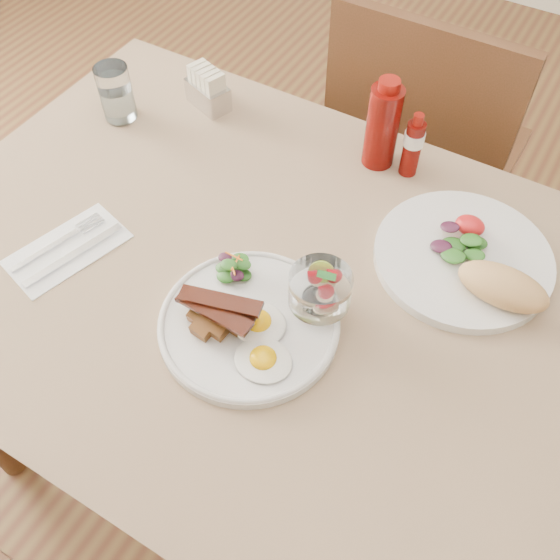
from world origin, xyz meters
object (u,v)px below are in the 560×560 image
at_px(fruit_cup, 320,289).
at_px(sugar_caddy, 208,90).
at_px(chair_far, 420,155).
at_px(water_glass, 117,96).
at_px(second_plate, 472,263).
at_px(main_plate, 249,324).
at_px(hot_sauce_bottle, 413,145).
at_px(ketchup_bottle, 383,125).
at_px(table, 286,314).

relative_size(fruit_cup, sugar_caddy, 0.92).
relative_size(chair_far, water_glass, 8.18).
bearing_deg(chair_far, second_plate, -63.00).
relative_size(main_plate, hot_sauce_bottle, 2.13).
height_order(ketchup_bottle, hot_sauce_bottle, ketchup_bottle).
distance_m(main_plate, second_plate, 0.38).
relative_size(chair_far, main_plate, 3.32).
height_order(chair_far, water_glass, chair_far).
bearing_deg(second_plate, water_glass, 178.30).
distance_m(table, chair_far, 0.68).
bearing_deg(main_plate, ketchup_bottle, 88.82).
height_order(chair_far, second_plate, chair_far).
distance_m(table, hot_sauce_bottle, 0.38).
height_order(table, chair_far, chair_far).
xyz_separation_m(chair_far, main_plate, (-0.01, -0.77, 0.24)).
bearing_deg(ketchup_bottle, chair_far, 90.15).
bearing_deg(second_plate, chair_far, 117.00).
bearing_deg(sugar_caddy, hot_sauce_bottle, 22.14).
height_order(fruit_cup, sugar_caddy, fruit_cup).
relative_size(table, main_plate, 4.75).
relative_size(main_plate, ketchup_bottle, 1.56).
height_order(second_plate, water_glass, water_glass).
relative_size(second_plate, hot_sauce_bottle, 2.30).
xyz_separation_m(main_plate, fruit_cup, (0.08, 0.07, 0.06)).
relative_size(ketchup_bottle, water_glass, 1.58).
bearing_deg(second_plate, sugar_caddy, 166.97).
bearing_deg(water_glass, chair_far, 42.41).
height_order(table, second_plate, second_plate).
distance_m(ketchup_bottle, hot_sauce_bottle, 0.07).
relative_size(main_plate, second_plate, 0.93).
height_order(hot_sauce_bottle, water_glass, hot_sauce_bottle).
relative_size(main_plate, fruit_cup, 2.90).
bearing_deg(water_glass, main_plate, -31.23).
bearing_deg(main_plate, water_glass, 148.77).
relative_size(chair_far, sugar_caddy, 8.88).
height_order(table, fruit_cup, fruit_cup).
bearing_deg(fruit_cup, sugar_caddy, 141.84).
distance_m(chair_far, main_plate, 0.80).
relative_size(fruit_cup, hot_sauce_bottle, 0.73).
height_order(fruit_cup, hot_sauce_bottle, hot_sauce_bottle).
relative_size(fruit_cup, ketchup_bottle, 0.54).
bearing_deg(hot_sauce_bottle, chair_far, 101.18).
distance_m(second_plate, ketchup_bottle, 0.30).
distance_m(chair_far, water_glass, 0.74).
xyz_separation_m(second_plate, ketchup_bottle, (-0.25, 0.17, 0.06)).
distance_m(ketchup_bottle, water_glass, 0.53).
distance_m(table, ketchup_bottle, 0.39).
xyz_separation_m(sugar_caddy, water_glass, (-0.13, -0.12, 0.01)).
distance_m(table, main_plate, 0.14).
bearing_deg(hot_sauce_bottle, ketchup_bottle, -178.95).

